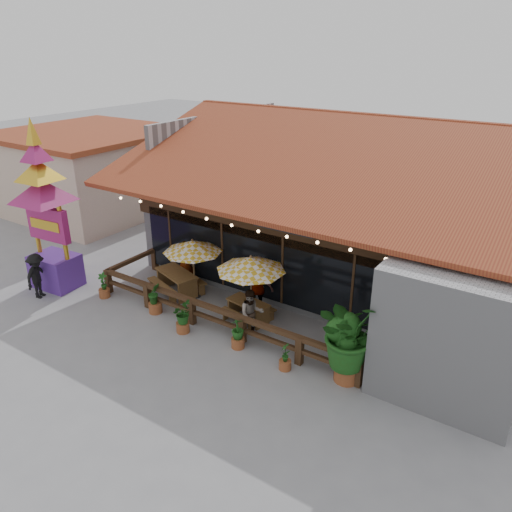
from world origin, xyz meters
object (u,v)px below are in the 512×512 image
Objects in this scene: thai_sign_tower at (43,195)px; picnic_table_right at (248,308)px; tropical_plant at (350,334)px; pedestrian at (37,276)px; picnic_table_left at (177,279)px; umbrella_left at (193,247)px; umbrella_right at (251,264)px.

picnic_table_right is at bearing 14.32° from thai_sign_tower.
pedestrian is at bearing -171.47° from tropical_plant.
picnic_table_left is at bearing 170.03° from tropical_plant.
picnic_table_right is at bearing 164.21° from tropical_plant.
umbrella_left is 2.72m from umbrella_right.
thai_sign_tower is at bearing -166.21° from umbrella_right.
tropical_plant is at bearing -9.97° from picnic_table_left.
pedestrian reaches higher than picnic_table_right.
tropical_plant is at bearing -99.39° from pedestrian.
umbrella_right is at bearing -15.40° from picnic_table_right.
thai_sign_tower reaches higher than pedestrian.
umbrella_right is 4.10m from tropical_plant.
umbrella_left is at bearing 172.83° from umbrella_right.
umbrella_right is (2.69, -0.34, 0.13)m from umbrella_left.
umbrella_right is 1.76× the size of pedestrian.
picnic_table_left is 4.93m from pedestrian.
pedestrian is at bearing -142.90° from picnic_table_left.
thai_sign_tower is (-4.18, -2.04, 2.98)m from picnic_table_left.
picnic_table_left is at bearing -167.41° from umbrella_left.
thai_sign_tower is 2.62× the size of tropical_plant.
umbrella_left reaches higher than picnic_table_right.
thai_sign_tower reaches higher than picnic_table_right.
umbrella_right is 7.95m from thai_sign_tower.
umbrella_left is 5.70m from pedestrian.
picnic_table_right is 4.32m from tropical_plant.
umbrella_left is 0.89× the size of tropical_plant.
pedestrian is (-3.92, -2.97, 0.27)m from picnic_table_left.
umbrella_right is 1.63m from picnic_table_right.
picnic_table_left is at bearing 176.98° from umbrella_right.
pedestrian reaches higher than picnic_table_left.
umbrella_right reaches higher than pedestrian.
picnic_table_right is (3.26, -0.14, -0.10)m from picnic_table_left.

